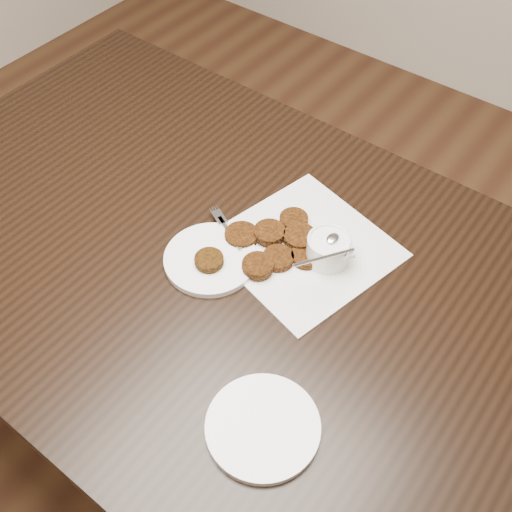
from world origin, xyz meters
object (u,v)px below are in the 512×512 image
(sauce_ramekin, at_px, (330,239))
(table, at_px, (218,348))
(napkin, at_px, (304,248))
(plate_empty, at_px, (263,427))
(plate_with_patty, at_px, (210,257))

(sauce_ramekin, bearing_deg, table, -149.78)
(napkin, xyz_separation_m, plate_empty, (0.16, -0.35, 0.00))
(napkin, relative_size, sauce_ramekin, 2.57)
(plate_with_patty, bearing_deg, plate_empty, -36.64)
(table, distance_m, napkin, 0.42)
(table, height_order, napkin, napkin)
(plate_with_patty, height_order, plate_empty, plate_with_patty)
(plate_with_patty, bearing_deg, sauce_ramekin, 37.87)
(sauce_ramekin, distance_m, plate_empty, 0.37)
(table, height_order, plate_empty, plate_empty)
(sauce_ramekin, bearing_deg, plate_empty, -72.76)
(table, distance_m, plate_empty, 0.55)
(sauce_ramekin, height_order, plate_with_patty, sauce_ramekin)
(plate_with_patty, relative_size, plate_empty, 0.99)
(napkin, xyz_separation_m, plate_with_patty, (-0.13, -0.14, 0.01))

